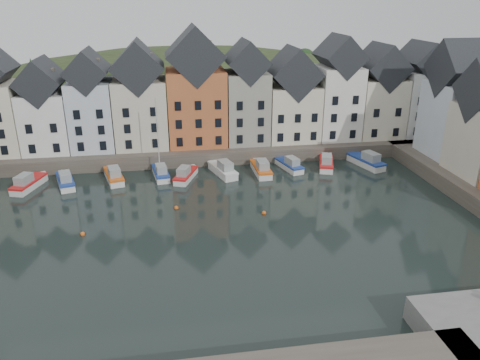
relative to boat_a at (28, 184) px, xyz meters
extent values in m
plane|color=black|center=(22.93, -17.40, -0.71)|extent=(260.00, 260.00, 0.00)
cube|color=#483E37|center=(22.93, 12.60, 0.29)|extent=(90.00, 16.00, 2.00)
ellipsoid|color=#253018|center=(22.93, 38.60, -18.71)|extent=(153.60, 70.40, 64.00)
sphere|color=black|center=(8.99, 33.53, 7.99)|extent=(5.77, 5.77, 5.77)
sphere|color=black|center=(47.79, 43.34, 7.41)|extent=(5.27, 5.27, 5.27)
sphere|color=black|center=(54.75, 36.79, 7.17)|extent=(5.07, 5.07, 5.07)
sphere|color=black|center=(37.20, 37.79, 7.11)|extent=(5.01, 5.01, 5.01)
sphere|color=black|center=(51.25, 42.85, 7.34)|extent=(5.21, 5.21, 5.21)
sphere|color=black|center=(24.92, 41.24, 7.62)|extent=(5.45, 5.45, 5.45)
sphere|color=black|center=(60.73, 30.91, 6.50)|extent=(4.49, 4.49, 4.49)
cube|color=white|center=(1.02, 10.60, 5.60)|extent=(6.56, 8.00, 8.61)
cube|color=black|center=(1.02, 10.60, 11.53)|extent=(6.56, 8.16, 6.56)
cube|color=silver|center=(7.56, 10.60, 6.30)|extent=(6.20, 8.00, 10.02)
cube|color=black|center=(7.56, 10.60, 12.84)|extent=(6.20, 8.16, 6.20)
cube|color=beige|center=(14.66, 10.60, 6.33)|extent=(7.70, 8.00, 10.08)
cube|color=black|center=(14.66, 10.60, 13.28)|extent=(7.70, 8.16, 7.70)
cube|color=#BC6135|center=(23.00, 10.60, 6.93)|extent=(8.69, 8.00, 11.28)
cube|color=black|center=(23.00, 10.60, 14.73)|extent=(8.69, 8.16, 8.69)
cube|color=gray|center=(30.70, 10.60, 6.68)|extent=(6.43, 8.00, 10.78)
cube|color=black|center=(30.70, 10.60, 13.67)|extent=(6.43, 8.16, 6.43)
cube|color=beige|center=(38.01, 10.60, 5.57)|extent=(7.88, 8.00, 8.56)
cube|color=black|center=(38.01, 10.60, 11.80)|extent=(7.88, 8.16, 7.88)
cube|color=white|center=(45.35, 10.60, 6.93)|extent=(6.50, 8.00, 11.27)
cube|color=black|center=(45.35, 10.60, 14.17)|extent=(6.50, 8.16, 6.50)
cube|color=beige|center=(52.36, 10.60, 5.95)|extent=(7.23, 8.00, 9.32)
cube|color=black|center=(52.36, 10.60, 12.40)|extent=(7.23, 8.16, 7.23)
cube|color=white|center=(59.21, 10.60, 6.45)|extent=(6.18, 8.00, 10.32)
cube|color=black|center=(59.21, 10.60, 13.14)|extent=(6.18, 8.16, 6.18)
cube|color=silver|center=(58.93, -1.14, 6.48)|extent=(7.47, 8.00, 10.38)
cube|color=black|center=(58.93, -1.14, 13.65)|extent=(7.62, 8.00, 8.00)
sphere|color=#D35A18|center=(18.93, -9.40, -0.56)|extent=(0.50, 0.50, 0.50)
sphere|color=#D35A18|center=(28.93, -12.40, -0.56)|extent=(0.50, 0.50, 0.50)
sphere|color=#D35A18|center=(8.93, -14.40, -0.56)|extent=(0.50, 0.50, 0.50)
cube|color=silver|center=(0.06, 0.19, -0.35)|extent=(3.59, 6.34, 1.11)
cube|color=red|center=(0.06, 0.19, 0.25)|extent=(3.73, 6.49, 0.25)
cube|color=gray|center=(-0.22, -0.68, 0.86)|extent=(2.09, 2.75, 1.21)
cube|color=silver|center=(4.60, 0.39, -0.36)|extent=(3.38, 6.21, 1.09)
cube|color=navy|center=(4.60, 0.39, 0.23)|extent=(3.50, 6.35, 0.25)
cube|color=gray|center=(4.85, -0.47, 0.83)|extent=(2.00, 2.67, 1.19)
cube|color=silver|center=(10.81, 1.24, -0.35)|extent=(3.26, 6.34, 1.11)
cube|color=#D35A18|center=(10.81, 1.24, 0.25)|extent=(3.38, 6.49, 0.25)
cube|color=gray|center=(11.03, 0.35, 0.86)|extent=(1.97, 2.71, 1.22)
cube|color=silver|center=(17.13, 1.50, -0.37)|extent=(2.51, 5.92, 1.05)
cube|color=navy|center=(17.13, 1.50, 0.20)|extent=(2.62, 6.05, 0.24)
cube|color=gray|center=(17.25, 0.64, 0.77)|extent=(1.65, 2.46, 1.15)
cylinder|color=silver|center=(17.05, 2.06, 5.03)|extent=(0.13, 0.13, 10.52)
cube|color=silver|center=(20.57, 0.13, -0.38)|extent=(3.66, 5.92, 1.04)
cube|color=red|center=(20.57, 0.13, 0.19)|extent=(3.79, 6.06, 0.24)
cube|color=gray|center=(20.26, -0.67, 0.76)|extent=(2.07, 2.60, 1.14)
cube|color=silver|center=(25.79, 1.18, -0.34)|extent=(3.63, 6.58, 1.16)
cube|color=silver|center=(25.79, 1.18, 0.29)|extent=(3.77, 6.73, 0.26)
cube|color=gray|center=(26.06, 0.27, 0.92)|extent=(2.14, 2.84, 1.26)
cube|color=silver|center=(31.22, 0.77, -0.34)|extent=(2.01, 6.27, 1.14)
cube|color=#D35A18|center=(31.22, 0.77, 0.28)|extent=(2.12, 6.40, 0.26)
cube|color=gray|center=(31.25, -0.16, 0.90)|extent=(1.51, 2.52, 1.25)
cube|color=silver|center=(35.61, 1.81, -0.38)|extent=(3.09, 5.89, 1.04)
cube|color=navy|center=(35.61, 1.81, 0.19)|extent=(3.21, 6.03, 0.24)
cube|color=gray|center=(35.83, 0.99, 0.75)|extent=(1.86, 2.52, 1.13)
cube|color=silver|center=(41.18, 1.66, -0.35)|extent=(3.61, 6.36, 1.12)
cube|color=red|center=(41.18, 1.66, 0.26)|extent=(3.75, 6.51, 0.25)
cube|color=gray|center=(40.90, 0.79, 0.87)|extent=(2.10, 2.76, 1.22)
cube|color=silver|center=(47.21, 1.36, -0.33)|extent=(3.75, 6.81, 1.20)
cube|color=navy|center=(47.21, 1.36, 0.32)|extent=(3.89, 6.97, 0.27)
cube|color=gray|center=(47.49, 0.42, 0.98)|extent=(2.21, 2.94, 1.30)
camera|label=1|loc=(18.46, -60.24, 23.02)|focal=35.00mm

